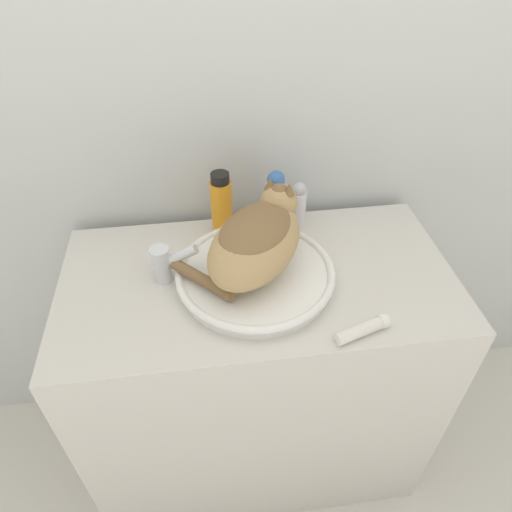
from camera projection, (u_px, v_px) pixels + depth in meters
name	position (u px, v px, depth m)	size (l,w,h in m)	color
wall_back	(241.00, 97.00, 1.17)	(8.00, 0.05, 2.40)	silver
vanity_counter	(258.00, 376.00, 1.44)	(1.00, 0.52, 0.86)	beige
sink_basin	(255.00, 274.00, 1.12)	(0.39, 0.39, 0.04)	white
cat	(257.00, 238.00, 1.06)	(0.37, 0.35, 0.18)	tan
faucet	(165.00, 262.00, 1.11)	(0.12, 0.05, 0.11)	silver
deodorant_stick	(298.00, 205.00, 1.27)	(0.04, 0.04, 0.14)	silver
lotion_bottle_white	(275.00, 201.00, 1.25)	(0.05, 0.05, 0.18)	silver
shampoo_bottle_tall	(222.00, 205.00, 1.23)	(0.06, 0.06, 0.19)	orange
cream_tube	(363.00, 329.00, 1.00)	(0.13, 0.07, 0.03)	silver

